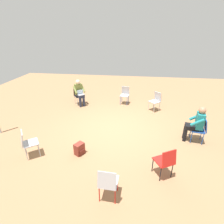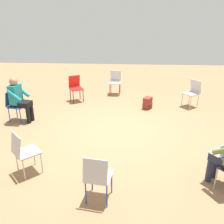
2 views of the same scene
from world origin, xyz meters
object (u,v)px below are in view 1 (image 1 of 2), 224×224
at_px(person_in_teal, 196,122).
at_px(chair_northeast, 27,142).
at_px(chair_southwest, 156,100).
at_px(chair_north, 108,182).
at_px(person_with_laptop, 79,91).
at_px(chair_south, 125,94).
at_px(chair_southeast, 78,94).
at_px(backpack_near_laptop_user, 79,149).
at_px(chair_west, 201,129).
at_px(chair_northwest, 165,161).

bearing_deg(person_in_teal, chair_northeast, 116.05).
xyz_separation_m(chair_northeast, chair_southwest, (-3.90, -3.78, 0.00)).
height_order(chair_northeast, chair_north, same).
bearing_deg(person_with_laptop, chair_south, 154.89).
relative_size(chair_southwest, person_in_teal, 0.69).
distance_m(person_with_laptop, person_in_teal, 5.25).
relative_size(chair_southeast, chair_southwest, 1.00).
bearing_deg(chair_southeast, chair_north, 75.60).
height_order(chair_northeast, backpack_near_laptop_user, chair_northeast).
bearing_deg(chair_southeast, person_in_teal, 112.91).
height_order(chair_south, backpack_near_laptop_user, chair_south).
bearing_deg(chair_west, chair_southeast, 71.22).
relative_size(chair_southeast, chair_north, 1.00).
relative_size(chair_northwest, chair_north, 1.00).
bearing_deg(chair_west, person_in_teal, 90.00).
bearing_deg(chair_southwest, chair_northwest, 134.90).
bearing_deg(person_with_laptop, chair_northeast, 47.44).
bearing_deg(chair_west, chair_northwest, 151.66).
relative_size(chair_northeast, backpack_near_laptop_user, 2.36).
distance_m(person_in_teal, backpack_near_laptop_user, 3.76).
xyz_separation_m(chair_southeast, chair_northeast, (0.21, 4.07, 0.00)).
bearing_deg(chair_south, chair_west, 139.99).
xyz_separation_m(chair_southeast, chair_southwest, (-3.69, 0.29, 0.00)).
bearing_deg(chair_northeast, chair_west, 68.87).
bearing_deg(backpack_near_laptop_user, person_with_laptop, -73.42).
bearing_deg(backpack_near_laptop_user, chair_south, -104.45).
height_order(chair_south, chair_southwest, same).
distance_m(chair_south, person_with_laptop, 2.22).
xyz_separation_m(chair_northwest, person_in_teal, (-1.17, -1.74, 0.20)).
relative_size(chair_northwest, person_in_teal, 0.69).
relative_size(chair_north, person_in_teal, 0.69).
bearing_deg(chair_northwest, backpack_near_laptop_user, 137.63).
height_order(person_with_laptop, backpack_near_laptop_user, person_with_laptop).
relative_size(chair_northeast, chair_southwest, 1.00).
bearing_deg(person_with_laptop, chair_northwest, 91.15).
distance_m(chair_northeast, chair_west, 5.29).
distance_m(chair_south, person_in_teal, 3.88).
relative_size(chair_northeast, person_with_laptop, 0.69).
bearing_deg(chair_northeast, person_in_teal, 69.66).
bearing_deg(chair_west, chair_southwest, 36.54).
bearing_deg(person_in_teal, chair_southeast, 70.65).
xyz_separation_m(chair_northeast, person_with_laptop, (-0.31, -3.94, 0.20)).
relative_size(chair_southeast, backpack_near_laptop_user, 2.36).
bearing_deg(chair_southwest, chair_north, 120.69).
bearing_deg(chair_northeast, backpack_near_laptop_user, 64.91).
relative_size(chair_northeast, chair_north, 1.00).
bearing_deg(chair_southwest, person_with_laptop, 44.45).
distance_m(chair_northwest, backpack_near_laptop_user, 2.45).
relative_size(chair_northeast, person_in_teal, 0.69).
xyz_separation_m(chair_northwest, chair_southwest, (-0.14, -4.08, 0.00)).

